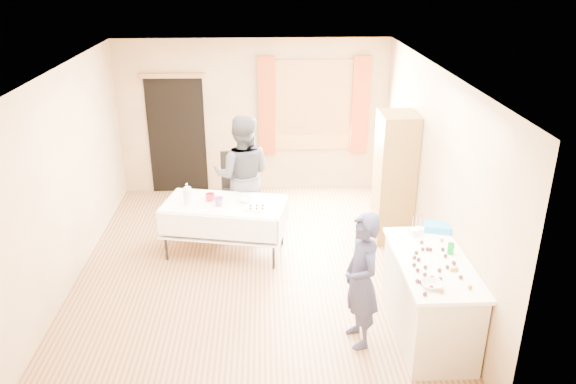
{
  "coord_description": "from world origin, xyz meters",
  "views": [
    {
      "loc": [
        0.17,
        -6.43,
        3.8
      ],
      "look_at": [
        0.46,
        0.0,
        1.08
      ],
      "focal_mm": 35.0,
      "sensor_mm": 36.0,
      "label": 1
    }
  ],
  "objects_px": {
    "counter": "(429,298)",
    "chair": "(238,203)",
    "cabinet": "(394,178)",
    "woman": "(243,175)",
    "party_table": "(225,223)",
    "girl": "(361,281)"
  },
  "relations": [
    {
      "from": "counter",
      "to": "chair",
      "type": "height_order",
      "value": "chair"
    },
    {
      "from": "party_table",
      "to": "counter",
      "type": "bearing_deg",
      "value": -28.77
    },
    {
      "from": "counter",
      "to": "party_table",
      "type": "bearing_deg",
      "value": 139.73
    },
    {
      "from": "cabinet",
      "to": "woman",
      "type": "bearing_deg",
      "value": 172.23
    },
    {
      "from": "party_table",
      "to": "woman",
      "type": "xyz_separation_m",
      "value": [
        0.24,
        0.65,
        0.44
      ]
    },
    {
      "from": "girl",
      "to": "cabinet",
      "type": "bearing_deg",
      "value": 148.39
    },
    {
      "from": "girl",
      "to": "woman",
      "type": "distance_m",
      "value": 2.97
    },
    {
      "from": "chair",
      "to": "girl",
      "type": "relative_size",
      "value": 0.75
    },
    {
      "from": "chair",
      "to": "woman",
      "type": "relative_size",
      "value": 0.62
    },
    {
      "from": "counter",
      "to": "girl",
      "type": "xyz_separation_m",
      "value": [
        -0.75,
        -0.09,
        0.29
      ]
    },
    {
      "from": "counter",
      "to": "girl",
      "type": "height_order",
      "value": "girl"
    },
    {
      "from": "party_table",
      "to": "girl",
      "type": "bearing_deg",
      "value": -41.52
    },
    {
      "from": "cabinet",
      "to": "woman",
      "type": "relative_size",
      "value": 1.04
    },
    {
      "from": "counter",
      "to": "girl",
      "type": "bearing_deg",
      "value": -172.98
    },
    {
      "from": "party_table",
      "to": "chair",
      "type": "xyz_separation_m",
      "value": [
        0.14,
        0.93,
        -0.11
      ]
    },
    {
      "from": "chair",
      "to": "girl",
      "type": "bearing_deg",
      "value": -73.05
    },
    {
      "from": "woman",
      "to": "chair",
      "type": "bearing_deg",
      "value": -65.83
    },
    {
      "from": "counter",
      "to": "woman",
      "type": "xyz_separation_m",
      "value": [
        -2.04,
        2.58,
        0.43
      ]
    },
    {
      "from": "counter",
      "to": "chair",
      "type": "relative_size",
      "value": 1.39
    },
    {
      "from": "party_table",
      "to": "woman",
      "type": "bearing_deg",
      "value": 81.49
    },
    {
      "from": "chair",
      "to": "girl",
      "type": "height_order",
      "value": "girl"
    },
    {
      "from": "counter",
      "to": "girl",
      "type": "distance_m",
      "value": 0.81
    }
  ]
}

